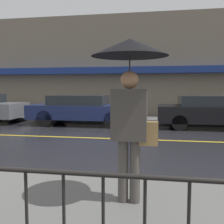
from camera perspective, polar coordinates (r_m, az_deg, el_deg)
The scene contains 8 objects.
ground_plane at distance 8.55m, azimuth 0.53°, elevation -5.84°, with size 80.00×80.00×0.00m, color black.
sidewalk_near at distance 3.57m, azimuth -14.59°, elevation -20.84°, with size 28.00×2.91×0.15m.
sidewalk_far at distance 13.39m, azimuth 3.95°, elevation -1.55°, with size 28.00×2.05×0.15m.
lane_marking at distance 8.55m, azimuth 0.53°, elevation -5.82°, with size 25.20×0.12×0.01m.
building_storefront at distance 14.49m, azimuth 4.49°, elevation 9.79°, with size 28.00×0.85×5.65m.
pedestrian at distance 3.32m, azimuth 3.95°, elevation 7.32°, with size 0.97×0.97×2.10m.
car_navy at distance 11.74m, azimuth -6.51°, elevation 0.61°, with size 4.71×1.82×1.33m.
car_black at distance 11.48m, azimuth 20.74°, elevation 0.15°, with size 4.38×1.93×1.34m.
Camera 1 is at (1.36, -8.29, 1.63)m, focal length 42.00 mm.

